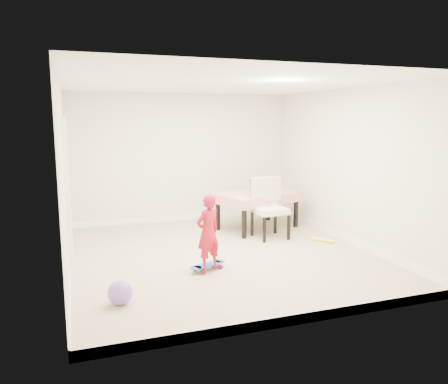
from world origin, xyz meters
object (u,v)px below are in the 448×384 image
object	(u,v)px
dining_table	(257,211)
balloon	(120,293)
child	(208,235)
dining_chair	(270,208)
skateboard	(208,267)

from	to	relation	value
dining_table	balloon	xyz separation A→B (m)	(-2.87, -2.71, -0.21)
child	balloon	size ratio (longest dim) A/B	3.74
dining_chair	balloon	size ratio (longest dim) A/B	3.80
skateboard	balloon	size ratio (longest dim) A/B	2.08
dining_chair	child	world-z (taller)	dining_chair
skateboard	child	bearing A→B (deg)	-126.24
child	skateboard	bearing A→B (deg)	-126.94
child	balloon	distance (m)	1.50
dining_chair	balloon	distance (m)	3.49
dining_table	balloon	bearing A→B (deg)	-155.54
dining_table	dining_chair	distance (m)	0.71
dining_chair	dining_table	bearing A→B (deg)	82.32
dining_table	child	xyz separation A→B (m)	(-1.60, -2.00, 0.17)
skateboard	child	size ratio (longest dim) A/B	0.56
dining_table	balloon	distance (m)	3.95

